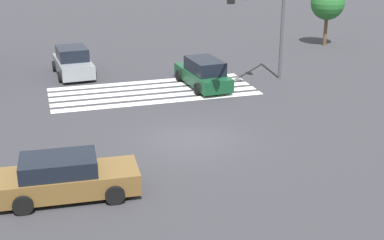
{
  "coord_description": "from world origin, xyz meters",
  "views": [
    {
      "loc": [
        5.99,
        19.86,
        8.41
      ],
      "look_at": [
        0.0,
        0.0,
        0.87
      ],
      "focal_mm": 50.0,
      "sensor_mm": 36.0,
      "label": 1
    }
  ],
  "objects_px": {
    "traffic_signal_mast": "(265,0)",
    "car_1": "(73,62)",
    "tree_corner_b": "(328,3)",
    "car_2": "(66,178)",
    "car_4": "(203,73)"
  },
  "relations": [
    {
      "from": "traffic_signal_mast",
      "to": "car_1",
      "type": "relative_size",
      "value": 1.42
    },
    {
      "from": "traffic_signal_mast",
      "to": "tree_corner_b",
      "type": "relative_size",
      "value": 1.45
    },
    {
      "from": "car_2",
      "to": "car_4",
      "type": "height_order",
      "value": "car_4"
    },
    {
      "from": "car_1",
      "to": "car_2",
      "type": "relative_size",
      "value": 0.95
    },
    {
      "from": "traffic_signal_mast",
      "to": "car_1",
      "type": "height_order",
      "value": "traffic_signal_mast"
    },
    {
      "from": "traffic_signal_mast",
      "to": "car_2",
      "type": "relative_size",
      "value": 1.36
    },
    {
      "from": "tree_corner_b",
      "to": "traffic_signal_mast",
      "type": "bearing_deg",
      "value": 45.63
    },
    {
      "from": "car_2",
      "to": "traffic_signal_mast",
      "type": "bearing_deg",
      "value": 43.16
    },
    {
      "from": "car_1",
      "to": "tree_corner_b",
      "type": "bearing_deg",
      "value": 95.88
    },
    {
      "from": "car_4",
      "to": "tree_corner_b",
      "type": "height_order",
      "value": "tree_corner_b"
    },
    {
      "from": "car_1",
      "to": "tree_corner_b",
      "type": "relative_size",
      "value": 1.02
    },
    {
      "from": "car_2",
      "to": "tree_corner_b",
      "type": "xyz_separation_m",
      "value": [
        -20.32,
        -18.74,
        2.43
      ]
    },
    {
      "from": "car_1",
      "to": "car_2",
      "type": "distance_m",
      "value": 15.6
    },
    {
      "from": "car_1",
      "to": "car_4",
      "type": "distance_m",
      "value": 8.1
    },
    {
      "from": "traffic_signal_mast",
      "to": "car_4",
      "type": "relative_size",
      "value": 1.32
    }
  ]
}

